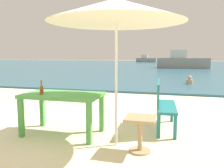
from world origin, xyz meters
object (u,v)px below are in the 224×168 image
(patio_umbrella, at_px, (116,11))
(side_table_wood, at_px, (140,129))
(boat_fishing_trawler, at_px, (146,59))
(picnic_table_green, at_px, (63,99))
(boat_cargo_ship, at_px, (182,62))
(beer_bottle_amber, at_px, (41,89))
(bench_teal_center, at_px, (163,102))
(swimmer_person, at_px, (189,81))

(patio_umbrella, bearing_deg, side_table_wood, -21.82)
(patio_umbrella, relative_size, boat_fishing_trawler, 0.58)
(side_table_wood, bearing_deg, picnic_table_green, 164.18)
(picnic_table_green, relative_size, boat_cargo_ship, 0.26)
(patio_umbrella, bearing_deg, beer_bottle_amber, 177.07)
(beer_bottle_amber, xyz_separation_m, bench_teal_center, (2.06, 0.98, -0.31))
(picnic_table_green, height_order, swimmer_person, picnic_table_green)
(bench_teal_center, xyz_separation_m, swimmer_person, (0.91, 7.05, -0.30))
(picnic_table_green, height_order, boat_fishing_trawler, boat_fishing_trawler)
(patio_umbrella, xyz_separation_m, boat_cargo_ship, (1.63, 22.18, -1.34))
(swimmer_person, bearing_deg, bench_teal_center, -97.37)
(swimmer_person, bearing_deg, boat_cargo_ship, 89.82)
(patio_umbrella, height_order, bench_teal_center, patio_umbrella)
(beer_bottle_amber, height_order, swimmer_person, beer_bottle_amber)
(side_table_wood, relative_size, boat_fishing_trawler, 0.14)
(picnic_table_green, relative_size, side_table_wood, 2.59)
(picnic_table_green, height_order, boat_cargo_ship, boat_cargo_ship)
(swimmer_person, xyz_separation_m, boat_cargo_ship, (0.04, 14.07, 0.54))
(patio_umbrella, relative_size, bench_teal_center, 1.88)
(beer_bottle_amber, bearing_deg, side_table_wood, -7.50)
(beer_bottle_amber, relative_size, bench_teal_center, 0.22)
(beer_bottle_amber, bearing_deg, boat_fishing_trawler, 94.43)
(bench_teal_center, relative_size, swimmer_person, 2.98)
(beer_bottle_amber, xyz_separation_m, side_table_wood, (1.79, -0.24, -0.50))
(bench_teal_center, height_order, boat_fishing_trawler, boat_fishing_trawler)
(swimmer_person, distance_m, boat_cargo_ship, 14.08)
(side_table_wood, height_order, boat_fishing_trawler, boat_fishing_trawler)
(beer_bottle_amber, xyz_separation_m, swimmer_person, (2.97, 8.03, -0.61))
(patio_umbrella, height_order, swimmer_person, patio_umbrella)
(picnic_table_green, relative_size, swimmer_person, 3.41)
(swimmer_person, relative_size, boat_cargo_ship, 0.08)
(bench_teal_center, distance_m, boat_fishing_trawler, 42.33)
(beer_bottle_amber, relative_size, side_table_wood, 0.49)
(picnic_table_green, distance_m, bench_teal_center, 1.93)
(picnic_table_green, distance_m, patio_umbrella, 1.84)
(beer_bottle_amber, bearing_deg, patio_umbrella, -2.93)
(beer_bottle_amber, distance_m, boat_cargo_ship, 22.31)
(bench_teal_center, bearing_deg, side_table_wood, -102.31)
(bench_teal_center, xyz_separation_m, boat_fishing_trawler, (-5.39, 41.99, 0.06))
(side_table_wood, xyz_separation_m, bench_teal_center, (0.27, 1.22, 0.19))
(side_table_wood, distance_m, bench_teal_center, 1.26)
(bench_teal_center, height_order, swimmer_person, bench_teal_center)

